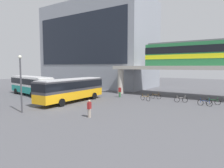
% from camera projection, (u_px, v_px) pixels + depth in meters
% --- Properties ---
extents(ground_plane, '(120.00, 120.00, 0.00)m').
position_uv_depth(ground_plane, '(106.00, 97.00, 32.22)').
color(ground_plane, '#515156').
extents(station_building, '(27.87, 13.84, 20.04)m').
position_uv_depth(station_building, '(98.00, 46.00, 51.02)').
color(station_building, gray).
rests_on(station_building, ground_plane).
extents(elevated_platform, '(29.22, 6.76, 5.02)m').
position_uv_depth(elevated_platform, '(204.00, 70.00, 31.03)').
color(elevated_platform, '#ADA89E').
rests_on(elevated_platform, ground_plane).
extents(train, '(20.17, 2.96, 3.84)m').
position_uv_depth(train, '(211.00, 53.00, 30.28)').
color(train, '#26723F').
rests_on(train, elevated_platform).
extents(bus_main, '(3.02, 11.11, 3.22)m').
position_uv_depth(bus_main, '(72.00, 88.00, 27.83)').
color(bus_main, orange).
rests_on(bus_main, ground_plane).
extents(bus_secondary, '(11.32, 4.46, 3.22)m').
position_uv_depth(bus_secondary, '(31.00, 84.00, 34.25)').
color(bus_secondary, teal).
rests_on(bus_secondary, ground_plane).
extents(bicycle_brown, '(1.78, 0.28, 1.04)m').
position_uv_depth(bicycle_brown, '(156.00, 96.00, 30.74)').
color(bicycle_brown, black).
rests_on(bicycle_brown, ground_plane).
extents(bicycle_orange, '(1.73, 0.59, 1.04)m').
position_uv_depth(bicycle_orange, '(145.00, 98.00, 29.07)').
color(bicycle_orange, black).
rests_on(bicycle_orange, ground_plane).
extents(bicycle_green, '(1.77, 0.39, 1.04)m').
position_uv_depth(bicycle_green, '(213.00, 102.00, 26.04)').
color(bicycle_green, black).
rests_on(bicycle_green, ground_plane).
extents(bicycle_blue, '(1.79, 0.19, 1.04)m').
position_uv_depth(bicycle_blue, '(205.00, 103.00, 25.22)').
color(bicycle_blue, black).
rests_on(bicycle_blue, ground_plane).
extents(bicycle_silver, '(1.66, 0.78, 1.04)m').
position_uv_depth(bicycle_silver, '(181.00, 100.00, 27.67)').
color(bicycle_silver, black).
rests_on(bicycle_silver, ground_plane).
extents(pedestrian_near_building, '(0.32, 0.44, 1.72)m').
position_uv_depth(pedestrian_near_building, '(89.00, 109.00, 19.43)').
color(pedestrian_near_building, gray).
rests_on(pedestrian_near_building, ground_plane).
extents(pedestrian_walking_across, '(0.45, 0.34, 1.75)m').
position_uv_depth(pedestrian_walking_across, '(120.00, 92.00, 32.23)').
color(pedestrian_walking_across, '#33663F').
rests_on(pedestrian_walking_across, ground_plane).
extents(lamp_post, '(0.36, 0.36, 6.09)m').
position_uv_depth(lamp_post, '(21.00, 79.00, 21.19)').
color(lamp_post, '#3F3F44').
rests_on(lamp_post, ground_plane).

